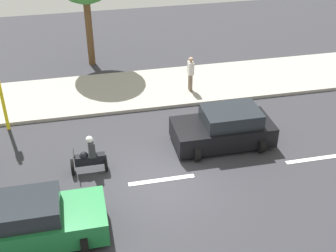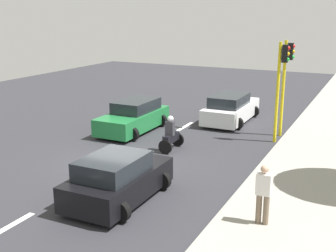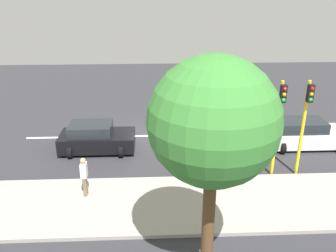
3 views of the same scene
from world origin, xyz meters
The scene contains 13 objects.
ground_plane centered at (0.00, 0.00, -0.05)m, with size 40.00×60.00×0.10m, color #2D2D33.
sidewalk centered at (7.00, 0.00, 0.07)m, with size 4.00×60.00×0.15m, color #9E998E.
lane_stripe_north centered at (0.00, -6.00, 0.01)m, with size 0.20×2.40×0.01m, color white.
lane_stripe_mid centered at (0.00, 0.00, 0.01)m, with size 0.20×2.40×0.01m, color white.
lane_stripe_south centered at (0.00, 6.00, 0.01)m, with size 0.20×2.40×0.01m, color white.
car_black centered at (1.78, -2.90, 0.71)m, with size 2.31×3.90×1.52m.
car_white centered at (1.76, 8.30, 0.71)m, with size 2.27×4.59×1.52m.
car_green centered at (-1.95, 4.40, 0.71)m, with size 2.26×4.37×1.52m.
motorcycle centered at (1.05, 2.44, 0.64)m, with size 0.60×1.30×1.53m.
pedestrian_near_signal centered at (6.29, -2.71, 1.06)m, with size 0.40×0.24×1.69m.
traffic_light_corner centered at (4.85, 6.78, 2.93)m, with size 0.49×0.24×4.50m.
traffic_light_midblock centered at (4.85, 5.61, 2.93)m, with size 0.49×0.24×4.50m.
street_tree_center centered at (10.72, 1.65, 5.02)m, with size 3.43×3.43×6.78m.
Camera 3 is at (18.99, 0.12, 8.31)m, focal length 37.80 mm.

